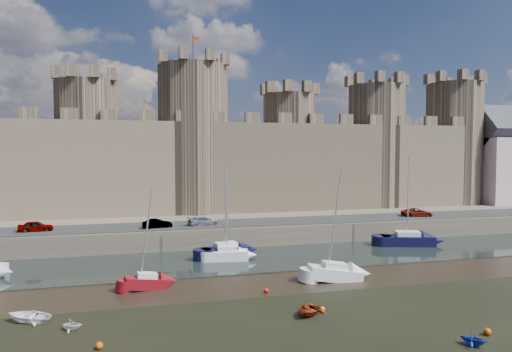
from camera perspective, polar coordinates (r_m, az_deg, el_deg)
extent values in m
cube|color=black|center=(50.49, -6.73, -10.65)|extent=(160.00, 12.00, 0.08)
cube|color=#4C443A|center=(85.55, -10.02, -4.22)|extent=(160.00, 60.00, 2.50)
cube|color=black|center=(59.73, -8.06, -6.07)|extent=(160.00, 7.00, 0.10)
cube|color=#42382B|center=(72.96, -9.34, 1.05)|extent=(100.00, 9.00, 14.00)
cylinder|color=#42382B|center=(73.00, -20.39, 3.26)|extent=(9.00, 9.00, 20.00)
cylinder|color=#42382B|center=(73.16, -7.80, 4.59)|extent=(11.00, 11.00, 23.00)
cylinder|color=black|center=(74.87, -7.88, 15.36)|extent=(0.10, 0.10, 5.00)
cube|color=maroon|center=(75.34, -7.50, 16.69)|extent=(1.00, 0.03, 0.60)
cylinder|color=#42382B|center=(76.67, 4.19, 3.04)|extent=(9.00, 9.00, 19.00)
cylinder|color=#42382B|center=(83.20, 14.70, 3.64)|extent=(10.00, 10.00, 21.00)
cylinder|color=#42382B|center=(92.08, 23.45, 3.73)|extent=(10.00, 10.00, 22.00)
cube|color=#C6A9B0|center=(95.76, 27.90, 0.60)|extent=(8.50, 9.00, 12.00)
cube|color=#38383F|center=(95.79, 28.01, 5.14)|extent=(8.50, 9.05, 9.05)
imported|color=gray|center=(60.14, -25.81, -5.69)|extent=(3.97, 1.85, 1.31)
imported|color=gray|center=(57.96, -12.24, -5.85)|extent=(3.73, 1.79, 1.18)
imported|color=gray|center=(59.17, -6.57, -5.62)|extent=(4.28, 2.35, 1.17)
imported|color=gray|center=(70.77, 19.48, -4.33)|extent=(4.78, 3.06, 1.23)
cube|color=black|center=(52.05, -3.81, -9.50)|extent=(5.77, 3.12, 1.19)
cube|color=silver|center=(51.87, -3.81, -8.56)|extent=(2.67, 1.92, 0.54)
cylinder|color=silver|center=(51.15, -3.83, -3.50)|extent=(0.14, 0.14, 9.76)
cube|color=white|center=(50.82, -3.63, -9.87)|extent=(4.79, 2.45, 1.08)
cube|color=silver|center=(50.65, -3.64, -9.01)|extent=(2.20, 1.54, 0.49)
cylinder|color=silver|center=(49.95, -3.65, -4.34)|extent=(0.14, 0.14, 8.80)
cube|color=black|center=(61.63, 18.39, -7.66)|extent=(6.94, 4.25, 1.24)
cube|color=silver|center=(61.47, 18.40, -6.83)|extent=(3.27, 2.51, 0.56)
cylinder|color=silver|center=(60.85, 18.48, -2.38)|extent=(0.14, 0.14, 10.15)
cube|color=maroon|center=(41.98, -13.46, -12.91)|extent=(4.02, 2.09, 0.97)
cube|color=silver|center=(41.79, -13.47, -11.97)|extent=(1.85, 1.31, 0.44)
cylinder|color=silver|center=(40.98, -13.53, -6.88)|extent=(0.14, 0.14, 7.97)
cube|color=silver|center=(44.00, 9.81, -12.00)|extent=(5.09, 2.35, 1.16)
cube|color=silver|center=(43.79, 9.82, -10.93)|extent=(2.30, 1.53, 0.53)
cylinder|color=silver|center=(42.93, 9.87, -5.12)|extent=(0.14, 0.14, 9.49)
imported|color=silver|center=(34.39, -22.07, -16.83)|extent=(1.89, 1.78, 0.79)
imported|color=maroon|center=(35.03, 6.63, -16.43)|extent=(3.37, 3.41, 0.58)
imported|color=#163298|center=(32.63, 25.55, -17.94)|extent=(2.04, 2.12, 0.86)
imported|color=white|center=(37.22, -26.51, -15.52)|extent=(3.43, 2.87, 0.61)
sphere|color=#CD4509|center=(30.90, -19.01, -19.42)|extent=(0.46, 0.46, 0.46)
sphere|color=#E1610A|center=(35.76, 8.29, -16.17)|extent=(0.42, 0.42, 0.42)
sphere|color=red|center=(39.83, 1.26, -14.13)|extent=(0.41, 0.41, 0.41)
sphere|color=#BC3F08|center=(34.78, 26.94, -16.97)|extent=(0.49, 0.49, 0.49)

